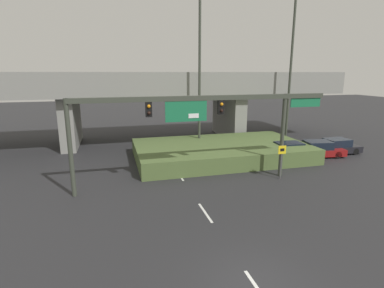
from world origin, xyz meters
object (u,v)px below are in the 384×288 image
Objects in this scene: highway_light_pole_far at (292,54)px; highway_light_pole_near at (200,61)px; signal_gantry at (202,112)px; speed_limit_sign at (281,157)px; parked_sedan_mid_right at (319,149)px; parked_sedan_near_right at (290,151)px; parked_sedan_far_right at (337,147)px.

highway_light_pole_near is at bearing 179.44° from highway_light_pole_far.
signal_gantry is 15.28m from highway_light_pole_far.
speed_limit_sign is 0.14× the size of highway_light_pole_far.
speed_limit_sign is at bearing -123.82° from highway_light_pole_far.
speed_limit_sign is 0.55× the size of parked_sedan_mid_right.
signal_gantry is 11.37m from parked_sedan_near_right.
speed_limit_sign reaches higher than parked_sedan_far_right.
highway_light_pole_far is (6.12, 9.14, 7.73)m from speed_limit_sign.
speed_limit_sign is 0.61× the size of parked_sedan_far_right.
parked_sedan_near_right is 5.25m from parked_sedan_far_right.
highway_light_pole_near is 0.91× the size of highway_light_pole_far.
parked_sedan_mid_right reaches higher than parked_sedan_far_right.
signal_gantry reaches higher than parked_sedan_far_right.
highway_light_pole_far reaches higher than speed_limit_sign.
highway_light_pole_far is at bearing -0.56° from highway_light_pole_near.
parked_sedan_far_right is at bearing 15.97° from signal_gantry.
highway_light_pole_far is (9.53, -0.09, 0.81)m from highway_light_pole_near.
parked_sedan_mid_right is (12.47, 3.85, -4.32)m from signal_gantry.
parked_sedan_near_right is (3.86, 4.79, -1.01)m from speed_limit_sign.
highway_light_pole_near is (-3.41, 9.23, 6.92)m from speed_limit_sign.
signal_gantry is 3.93× the size of parked_sedan_near_right.
speed_limit_sign is 12.03m from highway_light_pole_near.
parked_sedan_far_right is (5.25, 0.13, 0.00)m from parked_sedan_near_right.
speed_limit_sign is at bearing -6.46° from signal_gantry.
signal_gantry is at bearing -144.57° from highway_light_pole_far.
parked_sedan_mid_right is at bearing -25.11° from highway_light_pole_near.
speed_limit_sign is 13.44m from highway_light_pole_far.
signal_gantry is 16.10m from parked_sedan_far_right.
speed_limit_sign is 10.40m from parked_sedan_far_right.
signal_gantry is at bearing -105.55° from highway_light_pole_near.
parked_sedan_near_right is (9.66, 4.14, -4.33)m from signal_gantry.
parked_sedan_far_right is (2.99, -4.21, -8.73)m from highway_light_pole_far.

